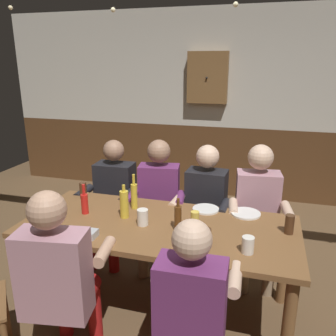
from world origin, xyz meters
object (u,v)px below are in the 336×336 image
(condiment_caddy, at_px, (87,234))
(plate_0, at_px, (246,213))
(pint_glass_5, at_px, (248,245))
(pint_glass_1, at_px, (195,222))
(pint_glass_4, at_px, (205,236))
(dining_table, at_px, (159,235))
(person_5, at_px, (193,303))
(person_1, at_px, (158,198))
(bottle_2, at_px, (85,203))
(person_0, at_px, (113,195))
(pint_glass_3, at_px, (289,224))
(bottle_0, at_px, (134,195))
(pint_glass_2, at_px, (83,190))
(wall_dart_cabinet, at_px, (208,78))
(plate_1, at_px, (206,209))
(person_2, at_px, (204,204))
(pint_glass_0, at_px, (143,217))
(bottle_1, at_px, (124,204))
(bottle_3, at_px, (178,218))
(person_3, at_px, (257,208))

(condiment_caddy, relative_size, plate_0, 0.59)
(plate_0, height_order, pint_glass_5, pint_glass_5)
(pint_glass_1, bearing_deg, pint_glass_4, -53.37)
(dining_table, height_order, person_5, person_5)
(person_1, distance_m, bottle_2, 0.80)
(pint_glass_4, bearing_deg, dining_table, 154.82)
(person_0, distance_m, pint_glass_3, 1.74)
(plate_0, distance_m, pint_glass_4, 0.60)
(person_1, height_order, condiment_caddy, person_1)
(bottle_0, distance_m, pint_glass_4, 0.79)
(pint_glass_2, bearing_deg, wall_dart_cabinet, 73.31)
(plate_1, bearing_deg, plate_0, 1.00)
(person_2, xyz_separation_m, bottle_0, (-0.52, -0.45, 0.21))
(person_1, height_order, bottle_2, person_1)
(pint_glass_2, distance_m, pint_glass_3, 1.77)
(condiment_caddy, distance_m, pint_glass_1, 0.77)
(person_2, bearing_deg, pint_glass_5, 118.78)
(plate_1, bearing_deg, person_2, 101.82)
(bottle_2, xyz_separation_m, pint_glass_5, (1.31, -0.26, -0.04))
(dining_table, bearing_deg, pint_glass_0, -157.95)
(person_1, distance_m, pint_glass_4, 1.07)
(bottle_1, height_order, bottle_3, bottle_1)
(wall_dart_cabinet, bearing_deg, pint_glass_5, -74.67)
(plate_1, distance_m, bottle_2, 0.99)
(person_1, xyz_separation_m, condiment_caddy, (-0.20, -1.01, 0.10))
(dining_table, xyz_separation_m, person_2, (0.23, 0.68, 0.01))
(person_0, bearing_deg, pint_glass_0, 127.18)
(pint_glass_0, distance_m, pint_glass_5, 0.81)
(plate_1, relative_size, wall_dart_cabinet, 0.31)
(pint_glass_3, height_order, wall_dart_cabinet, wall_dart_cabinet)
(person_1, bearing_deg, pint_glass_1, 115.54)
(dining_table, bearing_deg, person_0, 135.77)
(plate_1, distance_m, bottle_1, 0.68)
(bottle_0, height_order, pint_glass_2, bottle_0)
(person_3, relative_size, pint_glass_2, 8.55)
(person_3, relative_size, pint_glass_3, 8.89)
(plate_0, bearing_deg, bottle_1, -160.72)
(person_1, xyz_separation_m, pint_glass_0, (0.11, -0.73, 0.14))
(plate_0, bearing_deg, dining_table, -149.80)
(bottle_0, relative_size, wall_dart_cabinet, 0.43)
(bottle_3, height_order, pint_glass_2, bottle_3)
(plate_1, xyz_separation_m, pint_glass_4, (0.09, -0.54, 0.05))
(person_5, xyz_separation_m, pint_glass_2, (-1.23, 1.00, 0.18))
(pint_glass_1, bearing_deg, person_5, -78.77)
(pint_glass_0, relative_size, pint_glass_3, 0.87)
(bottle_1, bearing_deg, person_1, 83.40)
(plate_1, height_order, pint_glass_2, pint_glass_2)
(bottle_0, xyz_separation_m, pint_glass_2, (-0.53, 0.09, -0.04))
(plate_1, height_order, bottle_0, bottle_0)
(pint_glass_0, bearing_deg, condiment_caddy, -137.41)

